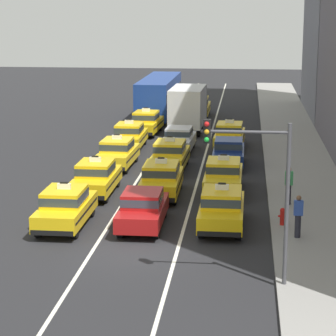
% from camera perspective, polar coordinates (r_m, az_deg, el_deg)
% --- Properties ---
extents(ground_plane, '(160.00, 160.00, 0.00)m').
position_cam_1_polar(ground_plane, '(27.62, -2.67, -6.62)').
color(ground_plane, '#232326').
extents(lane_stripe_left_center, '(0.14, 80.00, 0.01)m').
position_cam_1_polar(lane_stripe_left_center, '(46.99, -0.86, 1.51)').
color(lane_stripe_left_center, silver).
rests_on(lane_stripe_left_center, ground).
extents(lane_stripe_center_right, '(0.14, 80.00, 0.01)m').
position_cam_1_polar(lane_stripe_center_right, '(46.71, 3.04, 1.43)').
color(lane_stripe_center_right, silver).
rests_on(lane_stripe_center_right, ground).
extents(sidewalk_curb, '(4.00, 90.00, 0.15)m').
position_cam_1_polar(sidewalk_curb, '(41.86, 10.33, 0.00)').
color(sidewalk_curb, gray).
rests_on(sidewalk_curb, ground).
extents(taxi_left_nearest, '(1.82, 4.56, 1.96)m').
position_cam_1_polar(taxi_left_nearest, '(30.72, -8.05, -3.01)').
color(taxi_left_nearest, black).
rests_on(taxi_left_nearest, ground).
extents(taxi_left_second, '(1.83, 4.56, 1.96)m').
position_cam_1_polar(taxi_left_second, '(35.75, -5.66, -0.71)').
color(taxi_left_second, black).
rests_on(taxi_left_second, ground).
extents(taxi_left_third, '(1.93, 4.60, 1.96)m').
position_cam_1_polar(taxi_left_third, '(41.58, -3.98, 1.23)').
color(taxi_left_third, black).
rests_on(taxi_left_third, ground).
extents(taxi_left_fourth, '(1.83, 4.56, 1.96)m').
position_cam_1_polar(taxi_left_fourth, '(46.93, -3.04, 2.57)').
color(taxi_left_fourth, black).
rests_on(taxi_left_fourth, ground).
extents(taxi_left_fifth, '(2.03, 4.64, 1.96)m').
position_cam_1_polar(taxi_left_fifth, '(52.21, -1.71, 3.61)').
color(taxi_left_fifth, black).
rests_on(taxi_left_fifth, ground).
extents(bus_left_sixth, '(2.64, 11.23, 3.22)m').
position_cam_1_polar(bus_left_sixth, '(60.49, -0.69, 5.77)').
color(bus_left_sixth, black).
rests_on(bus_left_sixth, ground).
extents(sedan_center_nearest, '(1.78, 4.31, 1.58)m').
position_cam_1_polar(sedan_center_nearest, '(30.36, -2.00, -3.14)').
color(sedan_center_nearest, black).
rests_on(sedan_center_nearest, ground).
extents(taxi_center_second, '(1.87, 4.58, 1.96)m').
position_cam_1_polar(taxi_center_second, '(35.22, -0.52, -0.84)').
color(taxi_center_second, black).
rests_on(taxi_center_second, ground).
extents(taxi_center_third, '(1.91, 4.60, 1.96)m').
position_cam_1_polar(taxi_center_third, '(40.83, 0.16, 1.05)').
color(taxi_center_third, black).
rests_on(taxi_center_third, ground).
extents(sedan_center_fourth, '(1.89, 4.35, 1.58)m').
position_cam_1_polar(sedan_center_fourth, '(45.91, 0.87, 2.32)').
color(sedan_center_fourth, black).
rests_on(sedan_center_fourth, ground).
extents(box_truck_center_fifth, '(2.45, 7.02, 3.27)m').
position_cam_1_polar(box_truck_center_fifth, '(53.68, 1.65, 4.84)').
color(box_truck_center_fifth, black).
rests_on(box_truck_center_fifth, ground).
extents(taxi_center_sixth, '(1.82, 4.56, 1.96)m').
position_cam_1_polar(taxi_center_sixth, '(60.56, 2.39, 4.87)').
color(taxi_center_sixth, black).
rests_on(taxi_center_sixth, ground).
extents(taxi_right_nearest, '(1.85, 4.57, 1.96)m').
position_cam_1_polar(taxi_right_nearest, '(30.37, 4.23, -3.10)').
color(taxi_right_nearest, black).
rests_on(taxi_right_nearest, ground).
extents(taxi_right_second, '(1.86, 4.58, 1.96)m').
position_cam_1_polar(taxi_right_second, '(36.06, 4.36, -0.56)').
color(taxi_right_second, black).
rests_on(taxi_right_second, ground).
extents(sedan_right_third, '(1.78, 4.31, 1.58)m').
position_cam_1_polar(sedan_right_third, '(42.06, 4.77, 1.31)').
color(sedan_right_third, black).
rests_on(sedan_right_third, ground).
extents(taxi_right_fourth, '(1.97, 4.62, 1.96)m').
position_cam_1_polar(taxi_right_fourth, '(47.28, 4.84, 2.61)').
color(taxi_right_fourth, black).
rests_on(taxi_right_fourth, ground).
extents(pedestrian_near_crosswalk, '(0.36, 0.24, 1.75)m').
position_cam_1_polar(pedestrian_near_crosswalk, '(33.74, 9.44, -1.34)').
color(pedestrian_near_crosswalk, '#23232D').
rests_on(pedestrian_near_crosswalk, sidewalk_curb).
extents(pedestrian_mid_block, '(0.36, 0.24, 1.71)m').
position_cam_1_polar(pedestrian_mid_block, '(29.03, 10.16, -3.73)').
color(pedestrian_mid_block, '#23232D').
rests_on(pedestrian_mid_block, sidewalk_curb).
extents(fire_hydrant, '(0.36, 0.22, 0.73)m').
position_cam_1_polar(fire_hydrant, '(30.67, 8.96, -3.71)').
color(fire_hydrant, red).
rests_on(fire_hydrant, sidewalk_curb).
extents(traffic_light_pole, '(2.87, 0.33, 5.58)m').
position_cam_1_polar(traffic_light_pole, '(23.39, 7.03, -0.52)').
color(traffic_light_pole, '#47474C').
rests_on(traffic_light_pole, ground).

